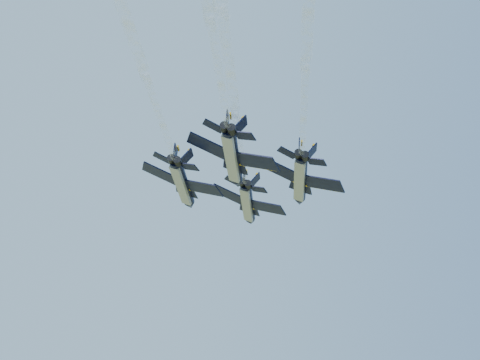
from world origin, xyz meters
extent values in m
cylinder|color=black|center=(4.65, 10.27, 106.64)|extent=(7.01, 14.85, 2.48)
cone|color=black|center=(7.43, 18.69, 106.64)|extent=(3.27, 3.54, 2.48)
ellipsoid|color=black|center=(6.07, 13.80, 107.21)|extent=(2.14, 2.98, 1.27)
cube|color=gray|center=(4.39, 10.36, 105.97)|extent=(5.83, 13.18, 1.10)
cube|color=black|center=(0.99, 10.54, 107.98)|extent=(6.09, 3.61, 2.66)
cube|color=yellow|center=(1.63, 12.33, 108.09)|extent=(5.91, 0.42, 2.62)
cube|color=black|center=(7.67, 8.33, 105.08)|extent=(7.01, 6.48, 2.66)
cube|color=yellow|center=(8.30, 10.12, 105.19)|extent=(4.99, 3.81, 2.62)
cube|color=black|center=(0.37, 4.23, 107.53)|extent=(2.86, 1.96, 1.25)
cube|color=black|center=(4.49, 2.87, 105.74)|extent=(3.25, 3.14, 1.25)
cube|color=black|center=(2.41, 4.38, 108.45)|extent=(1.15, 2.46, 2.91)
cube|color=black|center=(4.08, 3.83, 107.72)|extent=(2.69, 2.97, 2.33)
cylinder|color=black|center=(1.70, 2.96, 106.73)|extent=(1.95, 1.78, 1.61)
cylinder|color=black|center=(2.59, 2.67, 106.34)|extent=(1.95, 1.78, 1.61)
cylinder|color=black|center=(-8.41, 2.38, 106.64)|extent=(7.01, 14.85, 2.48)
cone|color=black|center=(-5.63, 10.80, 106.64)|extent=(3.27, 3.54, 2.48)
ellipsoid|color=black|center=(-7.00, 5.91, 107.21)|extent=(2.14, 2.98, 1.27)
cube|color=gray|center=(-8.67, 2.46, 105.97)|extent=(5.83, 13.18, 1.10)
cube|color=black|center=(-12.07, 2.64, 107.98)|extent=(6.09, 3.61, 2.66)
cube|color=yellow|center=(-11.43, 4.44, 108.09)|extent=(5.91, 0.42, 2.62)
cube|color=black|center=(-5.40, 0.44, 105.08)|extent=(7.01, 6.48, 2.66)
cube|color=yellow|center=(-4.76, 2.23, 105.19)|extent=(4.99, 3.81, 2.62)
cube|color=black|center=(-12.69, -3.66, 107.53)|extent=(2.86, 1.96, 1.25)
cube|color=black|center=(-8.57, -5.02, 105.74)|extent=(3.25, 3.14, 1.25)
cube|color=black|center=(-10.65, -3.51, 108.45)|extent=(1.15, 2.46, 2.91)
cube|color=black|center=(-8.99, -4.06, 107.72)|extent=(2.69, 2.97, 2.33)
cylinder|color=black|center=(-11.36, -4.93, 106.73)|extent=(1.95, 1.78, 1.61)
cylinder|color=black|center=(-10.48, -5.22, 106.34)|extent=(1.95, 1.78, 1.61)
cylinder|color=black|center=(9.99, -3.99, 106.64)|extent=(7.01, 14.85, 2.48)
cone|color=black|center=(12.77, 4.43, 106.64)|extent=(3.27, 3.54, 2.48)
ellipsoid|color=black|center=(11.40, -0.45, 107.21)|extent=(2.14, 2.98, 1.27)
cube|color=gray|center=(9.73, -3.90, 105.97)|extent=(5.83, 13.18, 1.10)
cube|color=black|center=(6.33, -3.72, 107.98)|extent=(6.09, 3.61, 2.66)
cube|color=yellow|center=(6.97, -1.93, 108.09)|extent=(5.91, 0.42, 2.62)
cube|color=black|center=(13.01, -5.93, 105.08)|extent=(7.01, 6.48, 2.66)
cube|color=yellow|center=(13.64, -4.13, 105.19)|extent=(4.99, 3.81, 2.62)
cube|color=black|center=(5.71, -10.03, 107.53)|extent=(2.86, 1.96, 1.25)
cube|color=black|center=(9.83, -11.39, 105.74)|extent=(3.25, 3.14, 1.25)
cube|color=black|center=(7.75, -9.87, 108.45)|extent=(1.15, 2.46, 2.91)
cube|color=black|center=(9.42, -10.43, 107.72)|extent=(2.69, 2.97, 2.33)
cylinder|color=black|center=(7.04, -11.29, 106.73)|extent=(1.95, 1.78, 1.61)
cylinder|color=black|center=(7.93, -11.58, 106.34)|extent=(1.95, 1.78, 1.61)
cylinder|color=black|center=(-2.79, -10.85, 106.64)|extent=(7.01, 14.85, 2.48)
cone|color=black|center=(-0.01, -2.43, 106.64)|extent=(3.27, 3.54, 2.48)
ellipsoid|color=black|center=(-1.37, -7.31, 107.21)|extent=(2.14, 2.98, 1.27)
cube|color=gray|center=(-3.05, -10.76, 105.97)|extent=(5.83, 13.18, 1.10)
cube|color=black|center=(-6.44, -10.58, 107.98)|extent=(6.09, 3.61, 2.66)
cube|color=yellow|center=(-5.81, -8.79, 108.09)|extent=(5.91, 0.42, 2.62)
cube|color=black|center=(0.23, -12.78, 105.08)|extent=(7.01, 6.48, 2.66)
cube|color=yellow|center=(0.87, -10.99, 105.19)|extent=(4.99, 3.81, 2.62)
cube|color=black|center=(-7.07, -16.88, 107.53)|extent=(2.86, 1.96, 1.25)
cube|color=black|center=(-2.95, -18.25, 105.74)|extent=(3.25, 3.14, 1.25)
cube|color=black|center=(-5.03, -16.73, 108.45)|extent=(1.15, 2.46, 2.91)
cube|color=black|center=(-3.36, -17.28, 107.72)|extent=(2.69, 2.97, 2.33)
cylinder|color=black|center=(-5.73, -18.15, 106.73)|extent=(1.95, 1.78, 1.61)
cylinder|color=black|center=(-4.85, -18.44, 106.34)|extent=(1.95, 1.78, 1.61)
cylinder|color=white|center=(-1.12, -7.20, 106.64)|extent=(8.16, 21.32, 1.31)
cylinder|color=white|center=(-7.64, -26.93, 106.64)|extent=(8.63, 21.48, 1.81)
cylinder|color=white|center=(-14.18, -15.09, 106.64)|extent=(8.16, 21.32, 1.31)
cylinder|color=white|center=(-20.70, -34.82, 106.64)|extent=(8.63, 21.48, 1.81)
cylinder|color=white|center=(4.22, -21.46, 106.64)|extent=(8.16, 21.32, 1.31)
cylinder|color=white|center=(-2.30, -41.18, 106.64)|extent=(8.63, 21.48, 1.81)
cylinder|color=white|center=(-8.56, -28.32, 106.64)|extent=(8.16, 21.32, 1.31)
camera|label=1|loc=(-20.17, -90.93, 73.05)|focal=45.00mm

